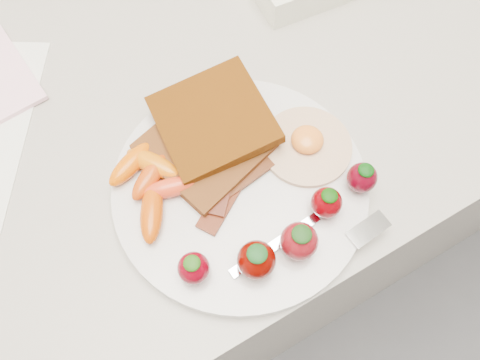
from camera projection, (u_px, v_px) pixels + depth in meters
counter at (199, 216)px, 0.97m from camera, size 2.00×0.60×0.90m
plate at (240, 188)px, 0.50m from camera, size 0.27×0.27×0.02m
toast_lower at (205, 147)px, 0.50m from camera, size 0.14×0.14×0.01m
toast_upper at (213, 119)px, 0.50m from camera, size 0.12×0.12×0.03m
fried_egg at (307, 144)px, 0.50m from camera, size 0.12×0.12×0.02m
bacon_strips at (229, 184)px, 0.49m from camera, size 0.10×0.09×0.01m
baby_carrots at (151, 181)px, 0.48m from camera, size 0.09×0.12×0.02m
strawberries at (288, 233)px, 0.45m from camera, size 0.22×0.06×0.05m
fork at (318, 238)px, 0.46m from camera, size 0.16×0.05×0.00m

